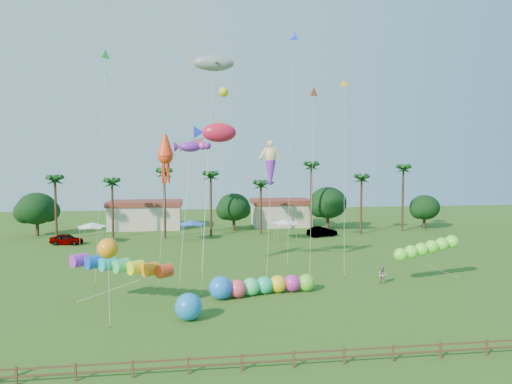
{
  "coord_description": "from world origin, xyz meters",
  "views": [
    {
      "loc": [
        -5.57,
        -30.86,
        11.88
      ],
      "look_at": [
        0.0,
        10.0,
        9.0
      ],
      "focal_mm": 32.0,
      "sensor_mm": 36.0,
      "label": 1
    }
  ],
  "objects": [
    {
      "name": "shark_kite",
      "position": [
        -3.25,
        21.94,
        22.88
      ],
      "size": [
        6.42,
        6.84,
        23.98
      ],
      "color": "gray",
      "rests_on": "ground"
    },
    {
      "name": "delta_kite_yellow",
      "position": [
        10.38,
        16.56,
        19.49
      ],
      "size": [
        1.53,
        3.9,
        20.55
      ],
      "color": "#FFAC1A",
      "rests_on": "ground"
    },
    {
      "name": "blue_ball",
      "position": [
        -6.06,
        2.68,
        1.01
      ],
      "size": [
        2.03,
        2.03,
        2.03
      ],
      "primitive_type": "sphere",
      "color": "blue",
      "rests_on": "ground"
    },
    {
      "name": "car_b",
      "position": [
        14.11,
        37.38,
        0.78
      ],
      "size": [
        4.98,
        2.97,
        1.55
      ],
      "primitive_type": "imported",
      "rotation": [
        0.0,
        0.0,
        1.88
      ],
      "color": "#4C4C54",
      "rests_on": "ground"
    },
    {
      "name": "caterpillar_inflatable",
      "position": [
        0.03,
        8.23,
        0.84
      ],
      "size": [
        9.8,
        3.36,
        1.99
      ],
      "rotation": [
        0.0,
        0.0,
        0.19
      ],
      "color": "#FD425F",
      "rests_on": "ground"
    },
    {
      "name": "delta_kite_red",
      "position": [
        6.69,
        15.12,
        18.47
      ],
      "size": [
        1.88,
        3.99,
        19.39
      ],
      "color": "#D84B18",
      "rests_on": "ground"
    },
    {
      "name": "lobster_kite",
      "position": [
        -5.92,
        13.48,
        13.15
      ],
      "size": [
        3.76,
        5.02,
        13.84
      ],
      "color": "purple",
      "rests_on": "ground"
    },
    {
      "name": "orange_ball_kite",
      "position": [
        -11.84,
        3.2,
        5.44
      ],
      "size": [
        1.64,
        2.29,
        6.21
      ],
      "color": "orange",
      "rests_on": "ground"
    },
    {
      "name": "ground",
      "position": [
        0.0,
        0.0,
        0.0
      ],
      "size": [
        160.0,
        160.0,
        0.0
      ],
      "primitive_type": "plane",
      "color": "#285116",
      "rests_on": "ground"
    },
    {
      "name": "fence",
      "position": [
        0.0,
        -6.0,
        0.61
      ],
      "size": [
        36.12,
        0.12,
        1.0
      ],
      "color": "brown",
      "rests_on": "ground"
    },
    {
      "name": "merman_kite",
      "position": [
        2.29,
        15.61,
        11.26
      ],
      "size": [
        2.24,
        4.73,
        13.52
      ],
      "color": "#F4D08A",
      "rests_on": "ground"
    },
    {
      "name": "car_a",
      "position": [
        -23.47,
        35.79,
        0.76
      ],
      "size": [
        4.68,
        2.47,
        1.52
      ],
      "primitive_type": "imported",
      "rotation": [
        0.0,
        0.0,
        1.41
      ],
      "color": "#4C4C54",
      "rests_on": "ground"
    },
    {
      "name": "delta_kite_green",
      "position": [
        -14.22,
        17.08,
        21.84
      ],
      "size": [
        1.2,
        4.87,
        22.92
      ],
      "color": "#37EC40",
      "rests_on": "ground"
    },
    {
      "name": "buildings_row",
      "position": [
        -3.09,
        50.0,
        2.0
      ],
      "size": [
        35.0,
        7.0,
        4.0
      ],
      "color": "beige",
      "rests_on": "ground"
    },
    {
      "name": "spectator_b",
      "position": [
        12.29,
        10.19,
        0.86
      ],
      "size": [
        1.05,
        1.05,
        1.72
      ],
      "primitive_type": "imported",
      "rotation": [
        0.0,
        0.0,
        -0.82
      ],
      "color": "gray",
      "rests_on": "ground"
    },
    {
      "name": "tent_row",
      "position": [
        -6.0,
        36.33,
        2.75
      ],
      "size": [
        31.0,
        4.0,
        0.6
      ],
      "color": "white",
      "rests_on": "ground"
    },
    {
      "name": "squid_kite",
      "position": [
        -8.32,
        14.54,
        12.22
      ],
      "size": [
        1.94,
        4.13,
        14.55
      ],
      "color": "#FF3A14",
      "rests_on": "ground"
    },
    {
      "name": "delta_kite_blue",
      "position": [
        5.99,
        21.77,
        25.73
      ],
      "size": [
        2.03,
        3.8,
        26.83
      ],
      "color": "#1B35F8",
      "rests_on": "ground"
    },
    {
      "name": "tree_line",
      "position": [
        3.57,
        44.0,
        4.28
      ],
      "size": [
        69.46,
        8.91,
        11.0
      ],
      "color": "#3A2819",
      "rests_on": "ground"
    },
    {
      "name": "green_worm",
      "position": [
        14.0,
        10.04,
        2.82
      ],
      "size": [
        10.52,
        1.84,
        3.6
      ],
      "color": "#6CFB37",
      "rests_on": "ground"
    },
    {
      "name": "fish_kite",
      "position": [
        -3.1,
        13.92,
        14.57
      ],
      "size": [
        5.18,
        6.76,
        15.62
      ],
      "color": "red",
      "rests_on": "ground"
    },
    {
      "name": "rainbow_tube",
      "position": [
        -10.05,
        6.15,
        2.93
      ],
      "size": [
        9.28,
        5.16,
        3.49
      ],
      "color": "#E74019",
      "rests_on": "ground"
    }
  ]
}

